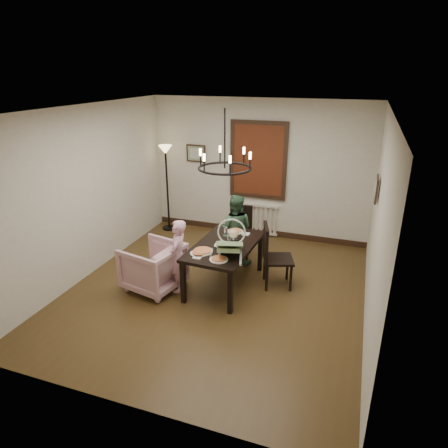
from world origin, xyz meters
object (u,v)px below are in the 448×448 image
Objects in this scene: armchair at (153,267)px; elderly_woman at (178,262)px; baby_bouncer at (230,244)px; floor_lamp at (167,189)px; dining_table at (225,249)px; chair_right at (278,256)px; chair_far at (239,232)px; drinking_glass at (228,239)px; seated_man at (235,235)px.

elderly_woman reaches higher than armchair.
baby_bouncer reaches higher than armchair.
elderly_woman is 2.70m from floor_lamp.
dining_table is 1.51× the size of chair_right.
baby_bouncer is at bearing 106.50° from armchair.
chair_far reaches higher than drinking_glass.
dining_table is 0.75m from elderly_woman.
armchair reaches higher than dining_table.
dining_table is at bearing 112.09° from elderly_woman.
elderly_woman is at bearing 113.65° from armchair.
elderly_woman is 1.64× the size of baby_bouncer.
dining_table is 11.07× the size of drinking_glass.
floor_lamp is (-2.78, 1.65, 0.37)m from chair_right.
baby_bouncer is (0.85, 0.01, 0.43)m from elderly_woman.
floor_lamp reaches higher than baby_bouncer.
chair_right reaches higher than armchair.
seated_man is (-0.00, -0.26, 0.05)m from chair_far.
chair_right is 7.32× the size of drinking_glass.
drinking_glass is at bearing -43.15° from floor_lamp.
floor_lamp reaches higher than armchair.
chair_right is (0.91, -0.83, 0.05)m from chair_far.
seated_man is at bearing 99.75° from dining_table.
floor_lamp is at bearing 138.40° from dining_table.
drinking_glass reaches higher than dining_table.
elderly_woman is at bearing 61.43° from seated_man.
baby_bouncer reaches higher than seated_man.
dining_table is 0.87m from seated_man.
chair_right is 0.96m from baby_bouncer.
seated_man is at bearing 39.04° from chair_right.
dining_table is 0.50m from baby_bouncer.
floor_lamp is (-1.97, 1.94, 0.26)m from dining_table.
chair_right is at bearing -30.75° from floor_lamp.
chair_right is at bearing 31.44° from baby_bouncer.
dining_table is 1.91× the size of armchair.
drinking_glass is at bearing 95.17° from seated_man.
floor_lamp is (-2.18, 2.30, -0.02)m from baby_bouncer.
seated_man is at bearing -97.80° from chair_far.
seated_man reaches higher than dining_table.
dining_table is 1.13m from chair_far.
baby_bouncer is (0.21, -0.36, 0.28)m from dining_table.
floor_lamp is at bearing -158.17° from elderly_woman.
baby_bouncer is at bearing 99.40° from seated_man.
chair_far is 0.90× the size of seated_man.
elderly_woman is 0.92× the size of seated_man.
drinking_glass is at bearing 52.50° from dining_table.
baby_bouncer is at bearing 82.69° from elderly_woman.
armchair is 0.46× the size of floor_lamp.
baby_bouncer is at bearing 118.49° from chair_right.
drinking_glass reaches higher than armchair.
armchair is (-1.04, -0.45, -0.26)m from dining_table.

